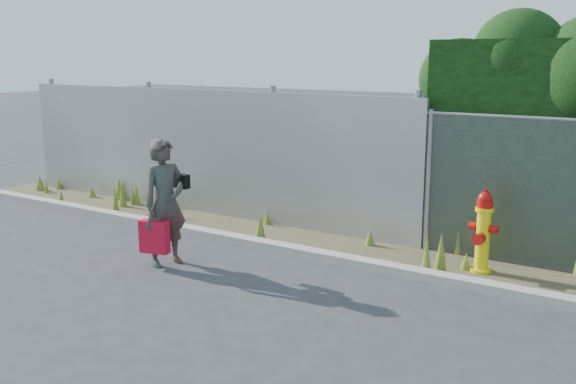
# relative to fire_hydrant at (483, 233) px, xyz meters

# --- Properties ---
(ground) EXTENTS (80.00, 80.00, 0.00)m
(ground) POSITION_rel_fire_hydrant_xyz_m (-2.02, -2.44, -0.54)
(ground) COLOR #343436
(ground) RESTS_ON ground
(curb) EXTENTS (16.00, 0.22, 0.12)m
(curb) POSITION_rel_fire_hydrant_xyz_m (-2.02, -0.64, -0.48)
(curb) COLOR #A6A096
(curb) RESTS_ON ground
(weed_strip) EXTENTS (16.00, 1.26, 0.55)m
(weed_strip) POSITION_rel_fire_hydrant_xyz_m (-1.80, 0.00, -0.41)
(weed_strip) COLOR #4D432C
(weed_strip) RESTS_ON ground
(corrugated_fence) EXTENTS (8.50, 0.21, 2.30)m
(corrugated_fence) POSITION_rel_fire_hydrant_xyz_m (-5.27, 0.56, 0.56)
(corrugated_fence) COLOR #A2A3A8
(corrugated_fence) RESTS_ON ground
(fire_hydrant) EXTENTS (0.37, 0.33, 1.11)m
(fire_hydrant) POSITION_rel_fire_hydrant_xyz_m (0.00, 0.00, 0.00)
(fire_hydrant) COLOR yellow
(fire_hydrant) RESTS_ON ground
(woman) EXTENTS (0.58, 0.72, 1.72)m
(woman) POSITION_rel_fire_hydrant_xyz_m (-3.70, -1.94, 0.32)
(woman) COLOR #0E5B4B
(woman) RESTS_ON ground
(red_tote_bag) EXTENTS (0.40, 0.15, 0.52)m
(red_tote_bag) POSITION_rel_fire_hydrant_xyz_m (-3.75, -2.12, -0.12)
(red_tote_bag) COLOR #B60A1F
(black_shoulder_bag) EXTENTS (0.26, 0.11, 0.19)m
(black_shoulder_bag) POSITION_rel_fire_hydrant_xyz_m (-3.63, -1.69, 0.58)
(black_shoulder_bag) COLOR black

